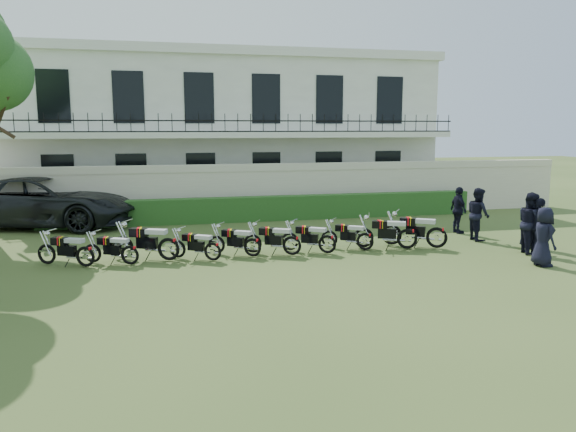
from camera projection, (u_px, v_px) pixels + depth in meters
name	position (u px, v px, depth m)	size (l,w,h in m)	color
ground	(284.00, 261.00, 16.18)	(100.00, 100.00, 0.00)	#354B1E
perimeter_wall	(241.00, 191.00, 23.68)	(30.00, 0.35, 2.30)	beige
hedge	(268.00, 208.00, 23.25)	(18.00, 0.60, 1.00)	#274A1A
building	(223.00, 130.00, 29.01)	(20.40, 9.60, 7.40)	white
motorcycle_0	(85.00, 252.00, 15.40)	(1.64, 0.93, 0.98)	black
motorcycle_1	(130.00, 250.00, 15.65)	(1.57, 0.85, 0.93)	black
motorcycle_2	(169.00, 244.00, 16.11)	(1.94, 1.01, 1.14)	black
motorcycle_3	(213.00, 247.00, 16.12)	(1.47, 0.96, 0.92)	black
motorcycle_4	(253.00, 243.00, 16.63)	(1.50, 1.03, 0.95)	black
motorcycle_5	(292.00, 241.00, 16.81)	(1.64, 0.96, 0.99)	black
motorcycle_6	(327.00, 240.00, 17.05)	(1.53, 1.08, 0.97)	black
motorcycle_7	(365.00, 237.00, 17.51)	(1.45, 1.07, 0.94)	black
motorcycle_8	(407.00, 234.00, 17.67)	(1.89, 0.92, 1.09)	black
motorcycle_9	(437.00, 232.00, 17.77)	(1.80, 1.27, 1.15)	black
suv	(45.00, 202.00, 21.70)	(3.23, 7.00, 1.95)	black
officer_0	(544.00, 237.00, 15.55)	(0.81, 0.53, 1.65)	black
officer_1	(531.00, 223.00, 17.10)	(0.92, 0.71, 1.89)	black
officer_2	(539.00, 227.00, 16.85)	(1.02, 0.43, 1.74)	black
officer_3	(531.00, 222.00, 17.89)	(0.81, 0.53, 1.66)	black
officer_4	(478.00, 214.00, 19.11)	(0.88, 0.68, 1.80)	black
officer_5	(458.00, 210.00, 20.37)	(1.00, 0.41, 1.70)	black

